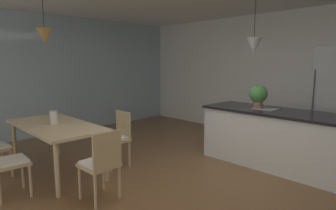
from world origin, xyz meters
The scene contains 12 objects.
ground_plane centered at (0.00, 0.00, -0.02)m, with size 10.00×8.40×0.04m, color brown.
wall_back_kitchen centered at (0.00, 3.26, 1.35)m, with size 10.00×0.12×2.70m, color white.
window_wall_left_glazing centered at (-4.06, 0.00, 1.35)m, with size 0.06×8.40×2.70m, color #9EB7C6.
dining_table centered at (-1.74, -1.03, 0.67)m, with size 1.79×0.86×0.74m.
chair_kitchen_end centered at (-0.48, -1.03, 0.47)m, with size 0.42×0.42×0.87m.
chair_far_right centered at (-1.34, -0.23, 0.47)m, with size 0.41×0.41×0.87m.
chair_near_right centered at (-1.34, -1.83, 0.47)m, with size 0.42×0.42×0.87m.
kitchen_island centered at (0.43, 1.58, 0.46)m, with size 2.31×0.85×0.91m.
pendant_over_table centered at (-1.85, -1.07, 2.03)m, with size 0.23×0.23×0.77m.
pendant_over_island_main centered at (-0.02, 1.58, 1.93)m, with size 0.25×0.25×0.90m.
potted_plant_on_island centered at (0.11, 1.58, 1.12)m, with size 0.29×0.29×0.38m.
vase_on_dining_table centered at (-1.78, -1.04, 0.84)m, with size 0.11×0.11×0.20m.
Camera 1 is at (2.42, -2.73, 1.66)m, focal length 30.57 mm.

